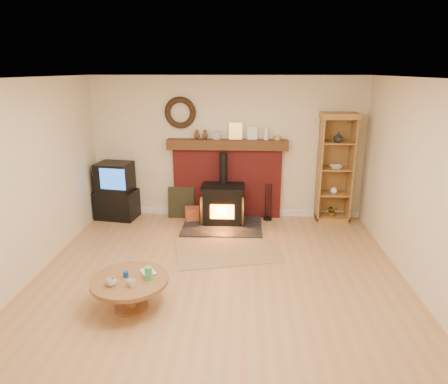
# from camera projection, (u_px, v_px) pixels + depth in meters

# --- Properties ---
(ground) EXTENTS (5.50, 5.50, 0.00)m
(ground) POSITION_uv_depth(u_px,v_px,m) (218.00, 288.00, 5.12)
(ground) COLOR #B67E4B
(ground) RESTS_ON ground
(room_shell) EXTENTS (5.02, 5.52, 2.61)m
(room_shell) POSITION_uv_depth(u_px,v_px,m) (216.00, 156.00, 4.71)
(room_shell) COLOR beige
(room_shell) RESTS_ON ground
(chimney_breast) EXTENTS (2.20, 0.22, 1.78)m
(chimney_breast) POSITION_uv_depth(u_px,v_px,m) (227.00, 175.00, 7.43)
(chimney_breast) COLOR maroon
(chimney_breast) RESTS_ON ground
(wood_stove) EXTENTS (1.40, 1.00, 1.27)m
(wood_stove) POSITION_uv_depth(u_px,v_px,m) (223.00, 205.00, 7.19)
(wood_stove) COLOR black
(wood_stove) RESTS_ON ground
(area_rug) EXTENTS (1.75, 1.39, 0.01)m
(area_rug) POSITION_uv_depth(u_px,v_px,m) (227.00, 250.00, 6.19)
(area_rug) COLOR brown
(area_rug) RESTS_ON ground
(tv_unit) EXTENTS (0.80, 0.61, 1.06)m
(tv_unit) POSITION_uv_depth(u_px,v_px,m) (116.00, 192.00, 7.43)
(tv_unit) COLOR black
(tv_unit) RESTS_ON ground
(curio_cabinet) EXTENTS (0.64, 0.46, 1.98)m
(curio_cabinet) POSITION_uv_depth(u_px,v_px,m) (335.00, 168.00, 7.17)
(curio_cabinet) COLOR olive
(curio_cabinet) RESTS_ON ground
(firelog_box) EXTENTS (0.44, 0.33, 0.25)m
(firelog_box) POSITION_uv_depth(u_px,v_px,m) (196.00, 214.00, 7.41)
(firelog_box) COLOR gold
(firelog_box) RESTS_ON ground
(leaning_painting) EXTENTS (0.49, 0.13, 0.59)m
(leaning_painting) POSITION_uv_depth(u_px,v_px,m) (181.00, 202.00, 7.51)
(leaning_painting) COLOR black
(leaning_painting) RESTS_ON ground
(fire_tools) EXTENTS (0.16, 0.16, 0.70)m
(fire_tools) POSITION_uv_depth(u_px,v_px,m) (268.00, 213.00, 7.43)
(fire_tools) COLOR black
(fire_tools) RESTS_ON ground
(coffee_table) EXTENTS (0.90, 0.90, 0.54)m
(coffee_table) POSITION_uv_depth(u_px,v_px,m) (130.00, 284.00, 4.62)
(coffee_table) COLOR brown
(coffee_table) RESTS_ON ground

